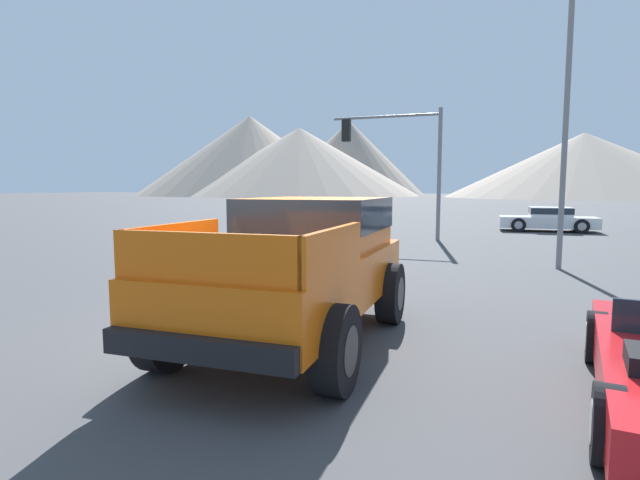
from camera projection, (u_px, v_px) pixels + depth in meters
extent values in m
plane|color=#424244|center=(269.00, 338.00, 7.05)|extent=(320.00, 320.00, 0.00)
cube|color=orange|center=(294.00, 280.00, 6.75)|extent=(2.15, 4.69, 0.70)
cube|color=orange|center=(317.00, 222.00, 7.55)|extent=(1.92, 2.09, 0.73)
cube|color=#1E2833|center=(317.00, 214.00, 7.53)|extent=(1.96, 2.13, 0.47)
cube|color=orange|center=(174.00, 244.00, 5.78)|extent=(0.13, 1.86, 0.48)
cube|color=orange|center=(334.00, 251.00, 5.15)|extent=(0.13, 1.86, 0.48)
cube|color=orange|center=(206.00, 258.00, 4.63)|extent=(1.95, 0.13, 0.48)
cube|color=black|center=(343.00, 269.00, 9.00)|extent=(1.99, 0.21, 0.24)
cube|color=black|center=(197.00, 350.00, 4.54)|extent=(1.99, 0.21, 0.24)
cylinder|color=black|center=(269.00, 285.00, 8.48)|extent=(0.33, 0.95, 0.94)
cylinder|color=#232326|center=(269.00, 285.00, 8.48)|extent=(0.34, 0.53, 0.52)
cylinder|color=black|center=(390.00, 293.00, 7.81)|extent=(0.33, 0.95, 0.94)
cylinder|color=#232326|center=(390.00, 293.00, 7.81)|extent=(0.34, 0.53, 0.52)
cylinder|color=black|center=(164.00, 330.00, 5.78)|extent=(0.33, 0.95, 0.94)
cylinder|color=#232326|center=(164.00, 330.00, 5.78)|extent=(0.34, 0.53, 0.52)
cylinder|color=black|center=(336.00, 349.00, 5.10)|extent=(0.33, 0.95, 0.94)
cylinder|color=#232326|center=(336.00, 349.00, 5.10)|extent=(0.34, 0.53, 0.52)
cylinder|color=black|center=(596.00, 337.00, 6.05)|extent=(0.29, 0.65, 0.63)
cylinder|color=#9E9EA3|center=(596.00, 337.00, 6.05)|extent=(0.27, 0.37, 0.35)
cylinder|color=black|center=(608.00, 425.00, 3.82)|extent=(0.29, 0.65, 0.63)
cylinder|color=#9E9EA3|center=(608.00, 425.00, 3.82)|extent=(0.27, 0.37, 0.35)
cube|color=#B7BABF|center=(316.00, 215.00, 29.50)|extent=(4.83, 3.65, 0.59)
cube|color=#B7BABF|center=(318.00, 206.00, 29.46)|extent=(2.40, 2.24, 0.42)
cube|color=#1E2833|center=(318.00, 206.00, 29.46)|extent=(2.45, 2.29, 0.25)
cylinder|color=black|center=(293.00, 219.00, 28.52)|extent=(0.69, 0.50, 0.66)
cylinder|color=#9E9EA3|center=(293.00, 219.00, 28.52)|extent=(0.43, 0.38, 0.36)
cylinder|color=black|center=(291.00, 217.00, 30.17)|extent=(0.69, 0.50, 0.66)
cylinder|color=#9E9EA3|center=(291.00, 217.00, 30.17)|extent=(0.43, 0.38, 0.36)
cylinder|color=black|center=(342.00, 218.00, 28.87)|extent=(0.69, 0.50, 0.66)
cylinder|color=#9E9EA3|center=(342.00, 218.00, 28.87)|extent=(0.43, 0.38, 0.36)
cylinder|color=black|center=(337.00, 217.00, 30.52)|extent=(0.69, 0.50, 0.66)
cylinder|color=#9E9EA3|center=(337.00, 217.00, 30.52)|extent=(0.43, 0.38, 0.36)
cube|color=white|center=(547.00, 222.00, 24.06)|extent=(4.43, 1.99, 0.52)
cube|color=white|center=(550.00, 212.00, 23.97)|extent=(1.89, 1.67, 0.46)
cube|color=#1E2833|center=(550.00, 211.00, 23.97)|extent=(1.93, 1.70, 0.28)
cylinder|color=black|center=(518.00, 225.00, 23.67)|extent=(0.67, 0.25, 0.66)
cylinder|color=#9E9EA3|center=(518.00, 225.00, 23.67)|extent=(0.37, 0.25, 0.37)
cylinder|color=black|center=(516.00, 223.00, 25.31)|extent=(0.67, 0.25, 0.66)
cylinder|color=#9E9EA3|center=(516.00, 223.00, 25.31)|extent=(0.37, 0.25, 0.37)
cylinder|color=black|center=(582.00, 226.00, 22.83)|extent=(0.67, 0.25, 0.66)
cylinder|color=#9E9EA3|center=(582.00, 226.00, 22.83)|extent=(0.37, 0.25, 0.37)
cylinder|color=black|center=(575.00, 224.00, 24.47)|extent=(0.67, 0.25, 0.66)
cylinder|color=#9E9EA3|center=(575.00, 224.00, 24.47)|extent=(0.37, 0.25, 0.37)
cylinder|color=slate|center=(439.00, 175.00, 19.79)|extent=(0.16, 0.16, 5.23)
cylinder|color=slate|center=(386.00, 117.00, 20.31)|extent=(4.41, 0.11, 0.11)
cube|color=black|center=(346.00, 131.00, 20.95)|extent=(0.34, 0.26, 0.90)
sphere|color=red|center=(347.00, 125.00, 21.06)|extent=(0.20, 0.20, 0.20)
sphere|color=orange|center=(347.00, 131.00, 21.09)|extent=(0.20, 0.20, 0.20)
sphere|color=green|center=(347.00, 138.00, 21.12)|extent=(0.20, 0.20, 0.20)
cylinder|color=slate|center=(566.00, 115.00, 12.62)|extent=(0.14, 0.14, 7.86)
cone|color=gray|center=(583.00, 165.00, 102.08)|extent=(55.18, 55.18, 13.18)
cone|color=gray|center=(349.00, 158.00, 142.75)|extent=(42.64, 42.64, 20.97)
cone|color=gray|center=(250.00, 156.00, 132.02)|extent=(59.10, 59.10, 20.75)
cone|color=gray|center=(300.00, 162.00, 122.18)|extent=(57.91, 57.91, 16.51)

